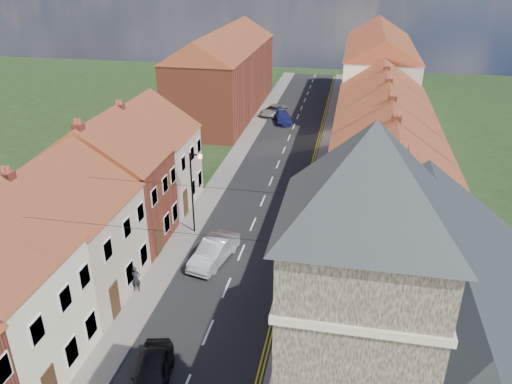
# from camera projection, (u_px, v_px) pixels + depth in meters

# --- Properties ---
(road) EXTENTS (7.00, 90.00, 0.02)m
(road) POSITION_uv_depth(u_px,v_px,m) (271.00, 181.00, 44.12)
(road) COLOR black
(road) RESTS_ON ground
(pavement_left) EXTENTS (1.80, 90.00, 0.12)m
(pavement_left) POSITION_uv_depth(u_px,v_px,m) (223.00, 177.00, 44.87)
(pavement_left) COLOR gray
(pavement_left) RESTS_ON ground
(pavement_right) EXTENTS (1.80, 90.00, 0.12)m
(pavement_right) POSITION_uv_depth(u_px,v_px,m) (321.00, 185.00, 43.33)
(pavement_right) COLOR gray
(pavement_right) RESTS_ON ground
(church) EXTENTS (11.25, 14.25, 15.20)m
(church) POSITION_uv_depth(u_px,v_px,m) (419.00, 366.00, 16.32)
(church) COLOR #352C25
(church) RESTS_ON ground
(cottage_r_tudor) EXTENTS (8.30, 5.20, 9.00)m
(cottage_r_tudor) POSITION_uv_depth(u_px,v_px,m) (395.00, 252.00, 25.25)
(cottage_r_tudor) COLOR #F2EFCB
(cottage_r_tudor) RESTS_ON ground
(cottage_r_white_near) EXTENTS (8.30, 6.00, 9.00)m
(cottage_r_white_near) POSITION_uv_depth(u_px,v_px,m) (391.00, 205.00, 30.03)
(cottage_r_white_near) COLOR #F2EFCB
(cottage_r_white_near) RESTS_ON ground
(cottage_r_cream_mid) EXTENTS (8.30, 5.20, 9.00)m
(cottage_r_cream_mid) POSITION_uv_depth(u_px,v_px,m) (387.00, 171.00, 34.81)
(cottage_r_cream_mid) COLOR beige
(cottage_r_cream_mid) RESTS_ON ground
(cottage_r_pink) EXTENTS (8.30, 6.00, 9.00)m
(cottage_r_pink) POSITION_uv_depth(u_px,v_px,m) (385.00, 145.00, 39.60)
(cottage_r_pink) COLOR beige
(cottage_r_pink) RESTS_ON ground
(cottage_r_white_far) EXTENTS (8.30, 5.20, 9.00)m
(cottage_r_white_far) POSITION_uv_depth(u_px,v_px,m) (383.00, 124.00, 44.39)
(cottage_r_white_far) COLOR #F2EFCB
(cottage_r_white_far) RESTS_ON ground
(cottage_r_cream_far) EXTENTS (8.30, 6.00, 9.00)m
(cottage_r_cream_far) POSITION_uv_depth(u_px,v_px,m) (381.00, 108.00, 49.18)
(cottage_r_cream_far) COLOR #F2EFCB
(cottage_r_cream_far) RESTS_ON ground
(cottage_l_white) EXTENTS (8.30, 6.90, 8.80)m
(cottage_l_white) POSITION_uv_depth(u_px,v_px,m) (54.00, 226.00, 27.87)
(cottage_l_white) COLOR beige
(cottage_l_white) RESTS_ON ground
(cottage_l_brick_mid) EXTENTS (8.30, 5.70, 9.10)m
(cottage_l_brick_mid) POSITION_uv_depth(u_px,v_px,m) (104.00, 180.00, 33.21)
(cottage_l_brick_mid) COLOR brown
(cottage_l_brick_mid) RESTS_ON ground
(cottage_l_pink) EXTENTS (8.30, 6.30, 8.80)m
(cottage_l_pink) POSITION_uv_depth(u_px,v_px,m) (140.00, 152.00, 38.42)
(cottage_l_pink) COLOR beige
(cottage_l_pink) RESTS_ON ground
(block_right_far) EXTENTS (8.30, 24.20, 10.50)m
(block_right_far) POSITION_uv_depth(u_px,v_px,m) (378.00, 69.00, 62.40)
(block_right_far) COLOR #F2EFCB
(block_right_far) RESTS_ON ground
(block_left_far) EXTENTS (8.30, 24.20, 10.50)m
(block_left_far) POSITION_uv_depth(u_px,v_px,m) (224.00, 71.00, 61.22)
(block_left_far) COLOR brown
(block_left_far) RESTS_ON ground
(lamppost) EXTENTS (0.88, 0.15, 6.00)m
(lamppost) POSITION_uv_depth(u_px,v_px,m) (193.00, 188.00, 34.41)
(lamppost) COLOR black
(lamppost) RESTS_ON pavement_left
(car_near) EXTENTS (2.53, 4.41, 1.41)m
(car_near) POSITION_uv_depth(u_px,v_px,m) (152.00, 374.00, 22.85)
(car_near) COLOR black
(car_near) RESTS_ON ground
(car_mid) EXTENTS (2.57, 4.82, 1.51)m
(car_mid) POSITION_uv_depth(u_px,v_px,m) (214.00, 251.00, 32.24)
(car_mid) COLOR #B9BAC2
(car_mid) RESTS_ON ground
(car_far) EXTENTS (2.78, 4.57, 1.24)m
(car_far) POSITION_uv_depth(u_px,v_px,m) (283.00, 117.00, 59.50)
(car_far) COLOR navy
(car_far) RESTS_ON ground
(car_distant) EXTENTS (3.41, 4.96, 1.26)m
(car_distant) POSITION_uv_depth(u_px,v_px,m) (273.00, 110.00, 62.14)
(car_distant) COLOR #95979C
(car_distant) RESTS_ON ground
(pedestrian_left) EXTENTS (0.68, 0.56, 1.62)m
(pedestrian_left) POSITION_uv_depth(u_px,v_px,m) (136.00, 279.00, 29.17)
(pedestrian_left) COLOR black
(pedestrian_left) RESTS_ON pavement_left
(pedestrian_right) EXTENTS (0.93, 0.79, 1.68)m
(pedestrian_right) POSITION_uv_depth(u_px,v_px,m) (299.00, 250.00, 31.95)
(pedestrian_right) COLOR black
(pedestrian_right) RESTS_ON pavement_right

